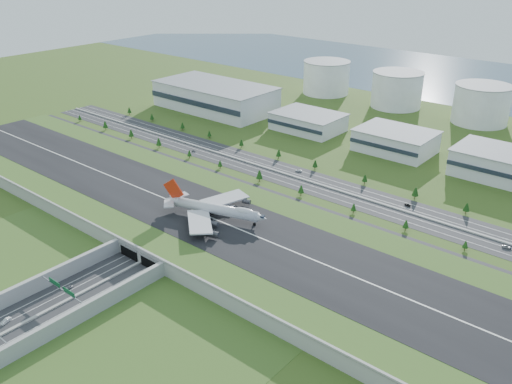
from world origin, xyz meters
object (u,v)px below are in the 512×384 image
Objects in this scene: fuel_tank_a at (326,78)px; car_7 at (299,171)px; car_0 at (69,287)px; car_6 at (507,247)px; car_5 at (408,205)px; car_4 at (194,151)px; car_1 at (6,321)px; boeing_747 at (215,209)px; car_2 at (117,288)px.

car_7 is (110.76, -204.60, -16.66)m from fuel_tank_a.
car_0 is at bearing -23.58° from car_7.
car_6 is at bearing -39.88° from fuel_tank_a.
car_6 is (65.67, -13.82, 0.01)m from car_5.
car_5 is (86.14, 190.68, 0.05)m from car_0.
car_5 reaches higher than car_4.
fuel_tank_a reaches higher than car_0.
car_1 is (113.28, -429.95, -16.52)m from fuel_tank_a.
car_1 is 225.36m from car_7.
car_0 is 209.23m from car_5.
fuel_tank_a is 226.68m from car_4.
fuel_tank_a is 444.93m from car_1.
car_1 reaches higher than car_6.
fuel_tank_a is 11.56× the size of car_5.
fuel_tank_a reaches higher than car_6.
boeing_747 is 11.21× the size of car_2.
fuel_tank_a is 9.61× the size of car_1.
car_0 is 23.70m from car_2.
boeing_747 is 105.56m from car_7.
car_6 reaches higher than car_7.
car_4 is at bearing 124.15° from boeing_747.
fuel_tank_a is 12.88× the size of car_0.
boeing_747 is 14.84× the size of car_5.
car_5 is at bearing -107.57° from car_2.
car_7 reaches higher than car_0.
car_4 is 177.70m from car_5.
car_4 is at bearing -84.62° from fuel_tank_a.
car_2 is 188.84m from car_5.
car_2 reaches higher than car_4.
car_0 is 192.47m from car_7.
car_1 is at bearing 137.19° from car_6.
car_5 is at bearing 82.63° from car_0.
boeing_747 reaches higher than car_6.
boeing_747 reaches higher than car_5.
fuel_tank_a reaches higher than car_4.
boeing_747 is 13.01× the size of car_7.
car_1 is 1.00× the size of car_6.
car_2 is 1.48× the size of car_4.
car_4 is at bearing 83.96° from car_6.
fuel_tank_a is at bearing -118.02° from car_5.
car_0 is 0.79× the size of car_7.
car_2 is 1.16× the size of car_7.
car_7 is at bearing 74.05° from car_1.
car_1 is at bearing -2.56° from car_5.
car_7 is at bearing -61.57° from fuel_tank_a.
car_6 is at bearing -125.97° from car_2.
boeing_747 reaches higher than car_0.
car_4 is 242.43m from car_6.
car_7 is (-87.15, 1.79, 0.00)m from car_5.
car_1 is 1.20× the size of car_5.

